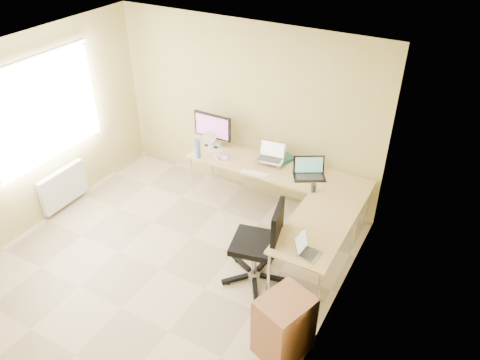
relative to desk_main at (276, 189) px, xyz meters
The scene contains 25 objects.
floor 2.02m from the desk_main, 111.40° to the right, with size 4.50×4.50×0.00m, color #C4AD8D.
ceiling 2.99m from the desk_main, 111.40° to the right, with size 4.50×4.50×0.00m, color white.
wall_back 1.25m from the desk_main, 151.11° to the left, with size 4.50×4.50×0.00m, color #CABB7A.
wall_left 3.50m from the desk_main, 146.78° to the right, with size 4.50×4.50×0.00m, color #CABB7A.
wall_right 2.49m from the desk_main, 53.38° to the right, with size 4.50×4.50×0.00m, color #CABB7A.
desk_main is the anchor object (origin of this frame).
desk_return 1.40m from the desk_main, 45.73° to the right, with size 0.70×1.30×0.73m, color tan.
monitor 1.29m from the desk_main, behind, with size 0.61×0.20×0.53m, color black.
book_stack 0.44m from the desk_main, 99.14° to the left, with size 0.25×0.33×0.06m, color #29726A.
laptop_center 0.57m from the desk_main, 157.03° to the left, with size 0.39×0.30×0.25m, color #B2B2B2.
laptop_black 0.70m from the desk_main, ahead, with size 0.43×0.31×0.27m, color black.
keyboard 0.52m from the desk_main, 123.07° to the right, with size 0.40×0.11×0.02m, color white.
mouse 0.49m from the desk_main, 101.99° to the right, with size 0.11×0.07×0.04m, color white.
mug 0.97m from the desk_main, 166.45° to the right, with size 0.10×0.10×0.10m, color white.
cd_stack 0.87m from the desk_main, 169.02° to the right, with size 0.14×0.14×0.03m, color silver.
water_bottle 1.27m from the desk_main, 165.20° to the right, with size 0.08×0.08×0.28m, color #4F71B7.
papers 1.14m from the desk_main, behind, with size 0.23×0.33×0.01m, color silver.
white_box 1.21m from the desk_main, behind, with size 0.23×0.17×0.09m, color silver.
desk_fan 1.23m from the desk_main, behind, with size 0.21×0.21×0.27m, color white.
black_cup 0.84m from the desk_main, 24.19° to the right, with size 0.07×0.07×0.11m, color #2B2A2A.
laptop_return 1.85m from the desk_main, 53.69° to the right, with size 0.24×0.30×0.20m, color #A9A9A9.
office_chair 1.44m from the desk_main, 74.79° to the right, with size 0.68×0.68×1.13m, color black.
cabinet 2.44m from the desk_main, 62.54° to the right, with size 0.43×0.53×0.73m, color olive.
radiator 3.11m from the desk_main, 152.24° to the right, with size 0.09×0.80×0.55m, color white.
window 3.35m from the desk_main, 152.41° to the right, with size 0.10×1.80×1.40m, color white.
Camera 1 is at (2.98, -3.24, 4.18)m, focal length 34.75 mm.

